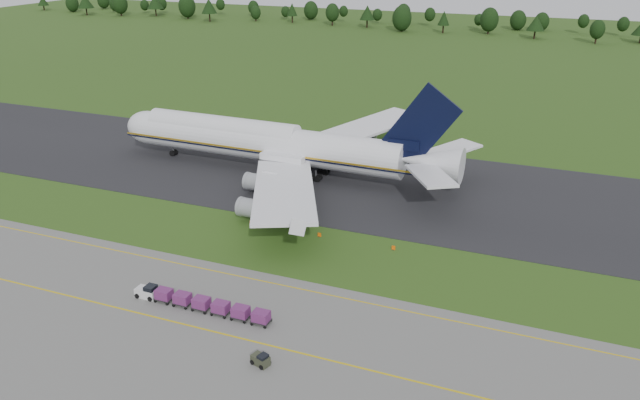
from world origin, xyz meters
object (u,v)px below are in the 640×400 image
at_px(baggage_train, 199,303).
at_px(edge_markers, 319,235).
at_px(utility_cart, 261,360).
at_px(aircraft, 272,143).

bearing_deg(baggage_train, edge_markers, 75.38).
xyz_separation_m(baggage_train, utility_cart, (11.43, -6.64, -0.35)).
relative_size(aircraft, utility_cart, 32.08).
bearing_deg(utility_cart, baggage_train, 149.86).
relative_size(baggage_train, utility_cart, 8.47).
xyz_separation_m(utility_cart, edge_markers, (-5.34, 29.97, -0.29)).
bearing_deg(edge_markers, utility_cart, -79.89).
bearing_deg(aircraft, edge_markers, -50.83).
relative_size(aircraft, edge_markers, 2.96).
bearing_deg(baggage_train, utility_cart, -30.14).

